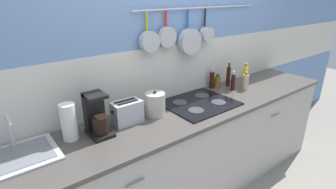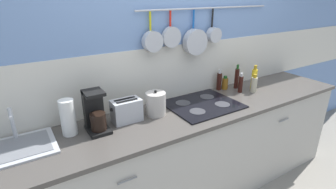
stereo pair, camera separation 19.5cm
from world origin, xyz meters
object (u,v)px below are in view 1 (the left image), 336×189
at_px(kettle, 155,104).
at_px(bottle_cooking_wine, 212,79).
at_px(paper_towel_roll, 69,122).
at_px(toaster, 127,112).
at_px(bottle_sesame_oil, 217,82).
at_px(bottle_dish_soap, 246,82).
at_px(coffee_maker, 97,117).
at_px(bottle_vinegar, 245,76).
at_px(bottle_hot_sauce, 228,76).
at_px(bottle_olive_oil, 233,82).

bearing_deg(kettle, bottle_cooking_wine, 11.18).
bearing_deg(paper_towel_roll, toaster, -3.48).
height_order(bottle_sesame_oil, bottle_dish_soap, bottle_dish_soap).
distance_m(paper_towel_roll, bottle_dish_soap, 1.80).
bearing_deg(paper_towel_roll, coffee_maker, -10.21).
height_order(toaster, kettle, kettle).
height_order(toaster, bottle_vinegar, bottle_vinegar).
bearing_deg(bottle_sesame_oil, bottle_dish_soap, -50.26).
xyz_separation_m(kettle, bottle_dish_soap, (1.11, -0.07, -0.01)).
distance_m(paper_towel_roll, coffee_maker, 0.19).
height_order(paper_towel_roll, bottle_hot_sauce, paper_towel_roll).
distance_m(bottle_cooking_wine, bottle_hot_sauce, 0.20).
height_order(bottle_olive_oil, bottle_dish_soap, bottle_olive_oil).
distance_m(coffee_maker, toaster, 0.25).
bearing_deg(bottle_dish_soap, paper_towel_roll, 176.28).
bearing_deg(coffee_maker, bottle_cooking_wine, 6.66).
bearing_deg(toaster, kettle, -3.86).
xyz_separation_m(bottle_cooking_wine, bottle_hot_sauce, (0.19, -0.06, 0.02)).
distance_m(coffee_maker, bottle_olive_oil, 1.49).
height_order(paper_towel_roll, bottle_olive_oil, paper_towel_roll).
distance_m(toaster, bottle_hot_sauce, 1.30).
distance_m(paper_towel_roll, bottle_vinegar, 1.87).
bearing_deg(coffee_maker, bottle_dish_soap, -2.97).
height_order(bottle_cooking_wine, bottle_vinegar, bottle_vinegar).
bearing_deg(bottle_vinegar, kettle, 179.60).
bearing_deg(kettle, paper_towel_roll, 176.38).
xyz_separation_m(bottle_cooking_wine, bottle_dish_soap, (0.25, -0.24, -0.01)).
bearing_deg(bottle_sesame_oil, toaster, -173.56).
distance_m(kettle, bottle_sesame_oil, 0.94).
xyz_separation_m(kettle, bottle_sesame_oil, (0.92, 0.15, -0.03)).
height_order(paper_towel_roll, bottle_vinegar, paper_towel_roll).
relative_size(toaster, bottle_vinegar, 0.95).
bearing_deg(bottle_dish_soap, bottle_olive_oil, 150.36).
bearing_deg(bottle_cooking_wine, bottle_olive_oil, -52.31).
xyz_separation_m(paper_towel_roll, kettle, (0.69, -0.04, -0.04)).
height_order(toaster, bottle_cooking_wine, bottle_cooking_wine).
xyz_separation_m(toaster, kettle, (0.26, -0.02, 0.01)).
bearing_deg(kettle, bottle_sesame_oil, 9.25).
bearing_deg(bottle_vinegar, bottle_cooking_wine, 151.40).
height_order(bottle_sesame_oil, bottle_olive_oil, bottle_olive_oil).
xyz_separation_m(bottle_sesame_oil, bottle_vinegar, (0.26, -0.16, 0.05)).
relative_size(bottle_dish_soap, bottle_vinegar, 0.73).
bearing_deg(bottle_olive_oil, bottle_cooking_wine, 127.69).
xyz_separation_m(bottle_cooking_wine, bottle_olive_oil, (0.13, -0.17, -0.01)).
xyz_separation_m(coffee_maker, bottle_olive_oil, (1.49, -0.01, -0.04)).
bearing_deg(bottle_sesame_oil, bottle_cooking_wine, 164.96).
height_order(kettle, bottle_cooking_wine, same).
bearing_deg(bottle_vinegar, bottle_sesame_oil, 148.23).
height_order(bottle_hot_sauce, bottle_dish_soap, bottle_hot_sauce).
bearing_deg(bottle_dish_soap, toaster, 176.20).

